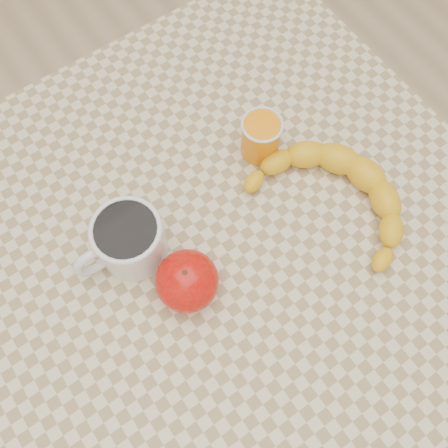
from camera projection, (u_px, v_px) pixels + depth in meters
ground at (224, 326)px, 1.43m from camera, size 3.00×3.00×0.00m
table at (224, 249)px, 0.81m from camera, size 0.80×0.80×0.75m
coffee_mug at (128, 240)px, 0.68m from camera, size 0.14×0.10×0.08m
orange_juice_glass at (261, 137)px, 0.75m from camera, size 0.06×0.06×0.07m
apple at (187, 281)px, 0.66m from camera, size 0.09×0.09×0.08m
banana at (336, 198)px, 0.73m from camera, size 0.30×0.36×0.05m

